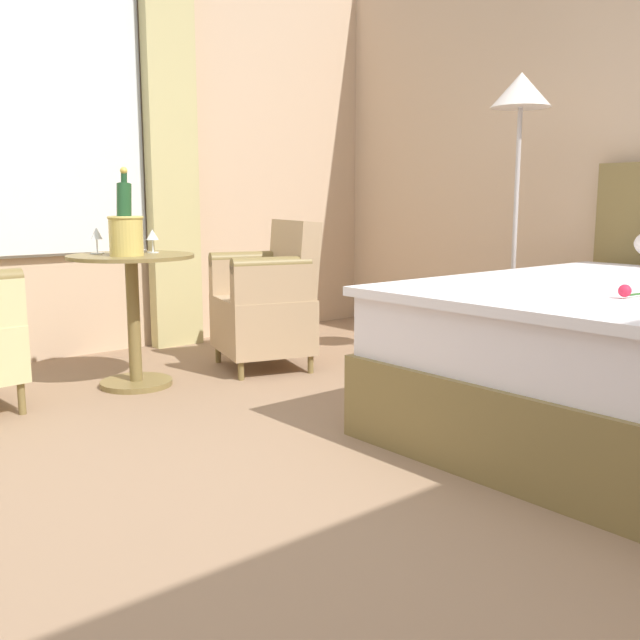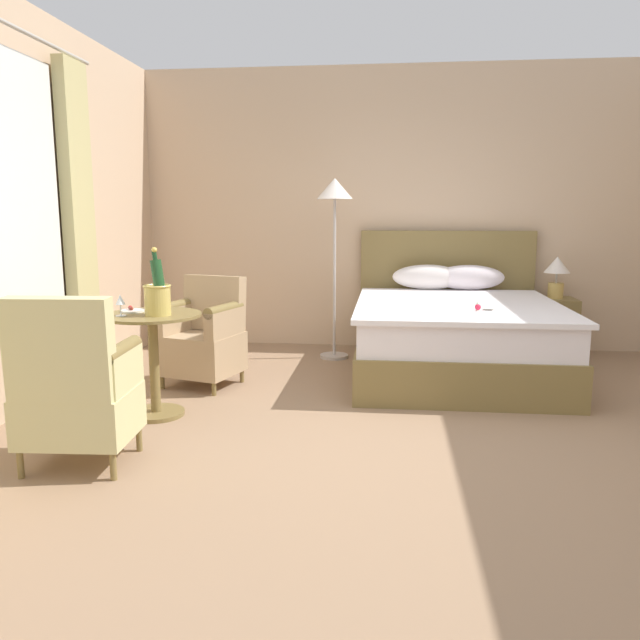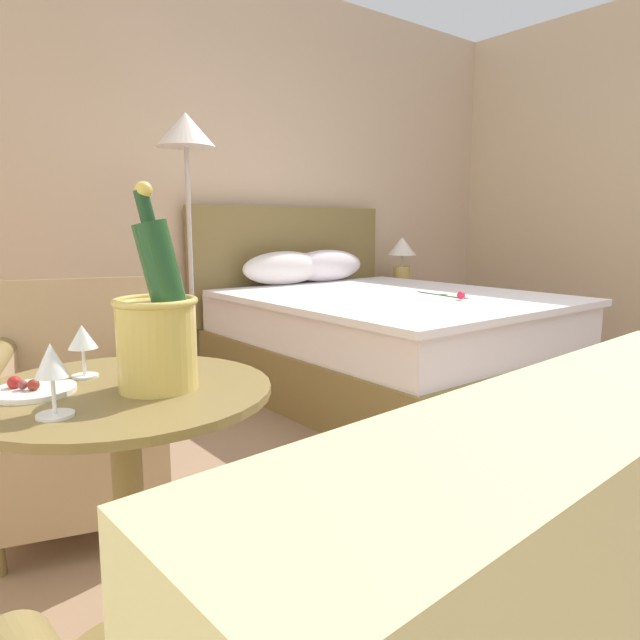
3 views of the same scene
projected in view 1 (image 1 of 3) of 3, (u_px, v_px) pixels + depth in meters
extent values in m
plane|color=#927357|center=(281.00, 506.00, 2.40)|extent=(7.28, 7.28, 0.00)
cube|color=white|center=(0.00, 102.00, 4.17)|extent=(0.02, 1.72, 1.80)
cube|color=tan|center=(172.00, 160.00, 4.88)|extent=(0.10, 0.36, 2.58)
sphere|color=#DB2342|center=(625.00, 291.00, 2.65)|extent=(0.05, 0.05, 0.05)
cylinder|color=#B4ADAB|center=(509.00, 366.00, 4.36)|extent=(0.28, 0.28, 0.03)
cylinder|color=#B4ADAB|center=(514.00, 239.00, 4.24)|extent=(0.03, 0.03, 1.52)
cone|color=silver|center=(521.00, 90.00, 4.09)|extent=(0.35, 0.35, 0.20)
cylinder|color=olive|center=(136.00, 383.00, 3.96)|extent=(0.39, 0.39, 0.03)
cylinder|color=olive|center=(134.00, 323.00, 3.91)|extent=(0.07, 0.07, 0.71)
cylinder|color=olive|center=(131.00, 256.00, 3.85)|extent=(0.68, 0.68, 0.02)
cylinder|color=tan|center=(126.00, 237.00, 3.74)|extent=(0.18, 0.18, 0.20)
torus|color=tan|center=(125.00, 218.00, 3.73)|extent=(0.19, 0.19, 0.02)
cylinder|color=white|center=(125.00, 221.00, 3.73)|extent=(0.15, 0.15, 0.03)
cylinder|color=#1E4723|center=(124.00, 209.00, 3.70)|extent=(0.12, 0.11, 0.28)
cylinder|color=#193D1E|center=(124.00, 177.00, 3.71)|extent=(0.04, 0.04, 0.08)
sphere|color=gold|center=(124.00, 171.00, 3.70)|extent=(0.04, 0.04, 0.04)
cylinder|color=white|center=(153.00, 252.00, 3.97)|extent=(0.06, 0.06, 0.01)
cylinder|color=white|center=(153.00, 246.00, 3.96)|extent=(0.01, 0.01, 0.07)
cone|color=white|center=(152.00, 235.00, 3.95)|extent=(0.07, 0.07, 0.06)
cylinder|color=white|center=(97.00, 253.00, 3.90)|extent=(0.07, 0.07, 0.01)
cylinder|color=white|center=(97.00, 246.00, 3.89)|extent=(0.01, 0.01, 0.07)
cone|color=white|center=(96.00, 233.00, 3.88)|extent=(0.06, 0.06, 0.07)
cylinder|color=white|center=(131.00, 251.00, 4.02)|extent=(0.18, 0.18, 0.01)
sphere|color=maroon|center=(127.00, 248.00, 4.01)|extent=(0.03, 0.03, 0.03)
sphere|color=#A41E1D|center=(133.00, 247.00, 4.06)|extent=(0.03, 0.03, 0.03)
sphere|color=brown|center=(129.00, 248.00, 4.03)|extent=(0.02, 0.02, 0.02)
cylinder|color=olive|center=(218.00, 354.00, 4.52)|extent=(0.04, 0.04, 0.11)
cylinder|color=olive|center=(241.00, 371.00, 4.08)|extent=(0.04, 0.04, 0.11)
cylinder|color=olive|center=(282.00, 348.00, 4.69)|extent=(0.04, 0.04, 0.11)
cylinder|color=olive|center=(311.00, 364.00, 4.24)|extent=(0.04, 0.04, 0.11)
cube|color=tan|center=(262.00, 324.00, 4.35)|extent=(0.70, 0.66, 0.33)
cube|color=tan|center=(293.00, 258.00, 4.36)|extent=(0.57, 0.31, 0.47)
cube|color=tan|center=(247.00, 276.00, 4.51)|extent=(0.22, 0.48, 0.22)
cylinder|color=olive|center=(247.00, 259.00, 4.49)|extent=(0.22, 0.48, 0.09)
cube|color=tan|center=(272.00, 284.00, 4.08)|extent=(0.22, 0.48, 0.22)
cylinder|color=olive|center=(272.00, 265.00, 4.06)|extent=(0.22, 0.48, 0.09)
cylinder|color=olive|center=(22.00, 398.00, 3.42)|extent=(0.04, 0.04, 0.16)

